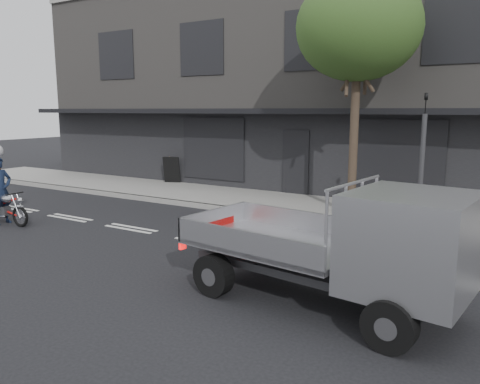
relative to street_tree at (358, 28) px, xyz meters
name	(u,v)px	position (x,y,z in m)	size (l,w,h in m)	color
ground	(205,241)	(-2.20, -4.20, -5.28)	(80.00, 80.00, 0.00)	black
sidewalk	(289,205)	(-2.20, 0.50, -5.20)	(32.00, 3.20, 0.15)	gray
kerb	(266,214)	(-2.20, -1.10, -5.20)	(32.00, 0.20, 0.15)	gray
building_main	(356,88)	(-2.20, 7.10, -1.28)	(26.00, 10.00, 8.00)	slate
street_tree	(358,28)	(0.00, 0.00, 0.00)	(3.40, 3.40, 6.74)	#382B21
traffic_light_pole	(421,169)	(2.00, -0.85, -3.63)	(0.12, 0.12, 3.50)	#2D2D30
motorcycle	(5,207)	(-7.88, -5.59, -4.80)	(1.79, 0.52, 0.92)	black
rider	(0,190)	(-8.03, -5.59, -4.35)	(0.68, 0.44, 1.85)	#142039
flatbed_ute	(382,244)	(2.45, -6.35, -4.10)	(4.66, 2.35, 2.07)	black
construction_barrier	(406,207)	(1.64, -0.52, -4.68)	(1.59, 0.64, 0.89)	#F1AC0C
sandwich_board	(172,170)	(-8.08, 1.80, -4.59)	(0.67, 0.45, 1.07)	black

